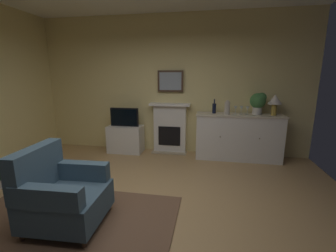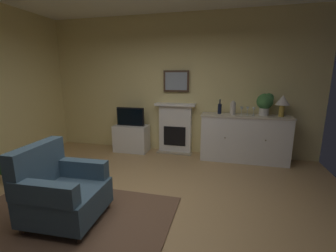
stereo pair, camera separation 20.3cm
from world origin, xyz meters
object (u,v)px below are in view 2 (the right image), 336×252
(fireplace_unit, at_px, (175,128))
(table_lamp, at_px, (283,102))
(armchair, at_px, (61,191))
(framed_picture, at_px, (176,81))
(wine_glass_left, at_px, (242,109))
(tv_set, at_px, (130,117))
(potted_plant_small, at_px, (265,102))
(wine_glass_right, at_px, (254,109))
(sideboard_cabinet, at_px, (244,138))
(wine_glass_center, at_px, (248,109))
(tv_cabinet, at_px, (132,138))
(vase_decorative, at_px, (233,108))
(potted_plant_fern, at_px, (7,167))
(wine_bottle, at_px, (220,109))

(fireplace_unit, relative_size, table_lamp, 2.75)
(fireplace_unit, height_order, armchair, fireplace_unit)
(framed_picture, relative_size, table_lamp, 1.38)
(framed_picture, distance_m, wine_glass_left, 1.46)
(wine_glass_left, bearing_deg, tv_set, 180.00)
(potted_plant_small, bearing_deg, wine_glass_right, -158.15)
(sideboard_cabinet, xyz_separation_m, wine_glass_right, (0.14, -0.04, 0.58))
(wine_glass_center, bearing_deg, table_lamp, 0.17)
(potted_plant_small, bearing_deg, sideboard_cabinet, -172.45)
(tv_cabinet, bearing_deg, armchair, -85.41)
(wine_glass_right, xyz_separation_m, vase_decorative, (-0.39, -0.01, 0.02))
(table_lamp, height_order, tv_set, table_lamp)
(vase_decorative, bearing_deg, framed_picture, 167.02)
(table_lamp, distance_m, armchair, 3.91)
(wine_glass_right, bearing_deg, framed_picture, 170.61)
(table_lamp, relative_size, wine_glass_left, 2.42)
(fireplace_unit, height_order, tv_cabinet, fireplace_unit)
(fireplace_unit, height_order, tv_set, fireplace_unit)
(vase_decorative, bearing_deg, wine_glass_center, 9.91)
(tv_cabinet, xyz_separation_m, armchair, (0.21, -2.58, 0.08))
(wine_glass_right, relative_size, tv_set, 0.27)
(wine_glass_center, relative_size, tv_cabinet, 0.22)
(potted_plant_small, bearing_deg, tv_cabinet, -179.37)
(tv_cabinet, xyz_separation_m, potted_plant_small, (2.75, 0.03, 0.89))
(fireplace_unit, height_order, wine_glass_center, fireplace_unit)
(fireplace_unit, xyz_separation_m, sideboard_cabinet, (1.43, -0.18, -0.08))
(table_lamp, bearing_deg, wine_glass_right, -175.74)
(framed_picture, height_order, tv_set, framed_picture)
(sideboard_cabinet, bearing_deg, wine_glass_left, -174.28)
(wine_glass_left, distance_m, wine_glass_center, 0.11)
(tv_set, xyz_separation_m, armchair, (0.21, -2.55, -0.41))
(fireplace_unit, distance_m, wine_glass_right, 1.66)
(potted_plant_small, bearing_deg, wine_glass_left, -172.81)
(wine_glass_center, xyz_separation_m, wine_glass_right, (0.11, -0.04, 0.00))
(tv_set, relative_size, potted_plant_fern, 1.44)
(fireplace_unit, xyz_separation_m, armchair, (-0.77, -2.74, -0.17))
(tv_cabinet, relative_size, armchair, 0.82)
(fireplace_unit, bearing_deg, wine_glass_center, -7.00)
(table_lamp, bearing_deg, wine_glass_left, -179.33)
(wine_bottle, height_order, wine_glass_left, wine_bottle)
(wine_glass_center, relative_size, armchair, 0.18)
(sideboard_cabinet, bearing_deg, wine_bottle, 175.43)
(tv_set, bearing_deg, tv_cabinet, 90.00)
(potted_plant_small, bearing_deg, wine_bottle, -179.63)
(framed_picture, relative_size, tv_cabinet, 0.73)
(table_lamp, bearing_deg, tv_set, -179.85)
(framed_picture, bearing_deg, sideboard_cabinet, -8.84)
(table_lamp, height_order, wine_glass_right, table_lamp)
(sideboard_cabinet, distance_m, potted_plant_small, 0.80)
(wine_bottle, relative_size, tv_cabinet, 0.39)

